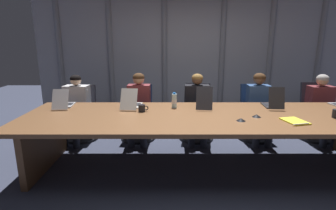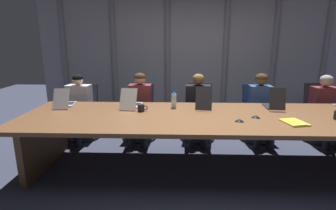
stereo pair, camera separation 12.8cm
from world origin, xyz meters
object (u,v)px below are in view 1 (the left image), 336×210
laptop_left_mid (131,103)px  person_right_mid (258,103)px  laptop_left_end (63,103)px  conference_mic_left_side (240,119)px  office_chair_center (196,118)px  office_chair_right_mid (254,118)px  coffee_mug_near (141,108)px  person_right_end (321,104)px  conference_mic_middle (255,116)px  water_bottle_primary (173,101)px  person_left_mid (138,104)px  office_chair_right_end (314,118)px  spiral_notepad (294,121)px  office_chair_left_mid (138,118)px  laptop_center (203,103)px  coffee_mug_far (335,113)px  person_left_end (74,105)px  person_center (196,104)px  laptop_right_mid (272,103)px

laptop_left_mid → person_right_mid: person_right_mid is taller
laptop_left_end → conference_mic_left_side: (2.40, -0.69, -0.04)m
person_right_mid → office_chair_center: bearing=-98.3°
laptop_left_end → laptop_left_mid: 0.99m
office_chair_right_mid → coffee_mug_near: 2.15m
person_right_end → conference_mic_middle: 1.80m
office_chair_center → water_bottle_primary: (-0.41, -0.73, 0.48)m
person_left_mid → person_right_mid: 2.01m
office_chair_right_end → spiral_notepad: 1.82m
person_left_mid → laptop_left_end: bearing=-61.6°
person_right_mid → spiral_notepad: person_right_mid is taller
water_bottle_primary → laptop_left_mid: bearing=178.7°
office_chair_left_mid → laptop_center: bearing=60.8°
coffee_mug_near → coffee_mug_far: coffee_mug_far is taller
laptop_left_end → person_left_end: person_left_end is taller
laptop_left_mid → person_right_end: (3.11, 0.56, -0.15)m
laptop_left_mid → conference_mic_left_side: laptop_left_mid is taller
office_chair_center → office_chair_right_end: 2.09m
office_chair_left_mid → laptop_left_mid: bearing=5.2°
person_left_mid → conference_mic_middle: size_ratio=10.53×
person_left_end → person_right_mid: size_ratio=0.98×
person_left_end → person_right_mid: person_right_mid is taller
coffee_mug_far → spiral_notepad: (-0.60, -0.17, -0.04)m
office_chair_right_mid → person_right_end: (1.06, -0.16, 0.30)m
laptop_left_end → person_center: 2.08m
person_left_end → person_right_end: bearing=95.2°
person_left_mid → coffee_mug_far: 2.83m
office_chair_center → person_right_end: (2.08, -0.16, 0.29)m
laptop_left_mid → water_bottle_primary: (0.62, -0.01, 0.04)m
laptop_right_mid → office_chair_right_mid: (0.01, 0.72, -0.45)m
person_left_mid → coffee_mug_near: bearing=10.6°
office_chair_left_mid → coffee_mug_far: bearing=70.6°
laptop_left_mid → conference_mic_left_side: bearing=-109.5°
laptop_left_end → coffee_mug_far: laptop_left_end is taller
laptop_center → person_center: bearing=11.1°
person_left_end → spiral_notepad: size_ratio=3.24×
office_chair_right_mid → person_left_mid: bearing=-90.5°
laptop_right_mid → person_left_mid: size_ratio=0.36×
person_right_end → spiral_notepad: (-1.06, -1.26, 0.10)m
person_center → water_bottle_primary: person_center is taller
coffee_mug_near → laptop_left_mid: bearing=126.6°
laptop_right_mid → office_chair_left_mid: bearing=73.9°
laptop_center → office_chair_left_mid: bearing=62.4°
person_left_end → person_center: (2.03, 0.00, 0.01)m
laptop_left_mid → conference_mic_left_side: (1.41, -0.67, -0.04)m
laptop_center → water_bottle_primary: bearing=97.1°
laptop_center → person_left_end: size_ratio=0.43×
person_left_end → person_right_end: person_right_end is taller
person_left_end → conference_mic_middle: (2.67, -1.05, 0.12)m
laptop_left_end → person_right_end: (4.10, 0.54, -0.14)m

